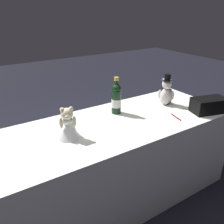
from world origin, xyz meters
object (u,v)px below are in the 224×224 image
Objects in this scene: signing_pen at (176,117)px; gift_case_black at (209,105)px; teddy_bear_groom at (166,93)px; teddy_bear_bride at (68,124)px; champagne_bottle at (116,98)px.

signing_pen is 0.33m from gift_case_black.
teddy_bear_groom is 1.25× the size of teddy_bear_bride.
champagne_bottle reaches higher than teddy_bear_groom.
teddy_bear_groom is at bearing 62.59° from signing_pen.
teddy_bear_bride is 0.54m from champagne_bottle.
champagne_bottle is at bearing 17.15° from teddy_bear_bride.
gift_case_black is (1.19, -0.26, -0.04)m from teddy_bear_bride.
teddy_bear_bride is 0.73× the size of champagne_bottle.
signing_pen is at bearing 167.07° from gift_case_black.
champagne_bottle is (0.51, 0.16, 0.04)m from teddy_bear_bride.
signing_pen is at bearing -12.01° from teddy_bear_bride.
signing_pen is 0.44× the size of gift_case_black.
champagne_bottle reaches higher than signing_pen.
champagne_bottle is 0.98× the size of gift_case_black.
signing_pen is (0.36, -0.34, -0.13)m from champagne_bottle.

